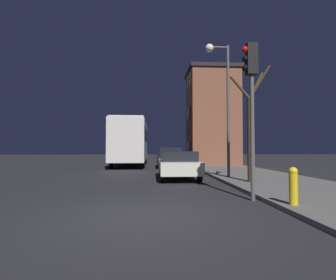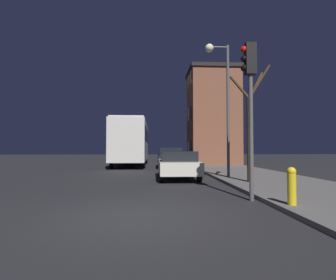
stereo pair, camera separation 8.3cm
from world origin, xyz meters
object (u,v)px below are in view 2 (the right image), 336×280
Objects in this scene: bus at (131,140)px; fire_hydrant at (292,185)px; car_mid_lane at (170,157)px; streetlamp at (221,87)px; traffic_light at (250,88)px; bare_tree at (250,126)px; car_near_lane at (178,164)px; car_far_lane at (168,155)px.

bus reaches higher than fire_hydrant.
streetlamp is at bearing -75.61° from car_mid_lane.
bus is at bearing 141.03° from car_mid_lane.
bus is (-4.67, 15.53, -0.96)m from traffic_light.
bare_tree is 1.17× the size of car_near_lane.
bare_tree is 18.23m from car_far_lane.
car_far_lane is 22.47m from fire_hydrant.
streetlamp is at bearing 90.48° from fire_hydrant.
bus is (-5.89, 12.24, -0.13)m from bare_tree.
streetlamp is 1.43× the size of traffic_light.
bare_tree reaches higher than bus.
bare_tree reaches higher than car_near_lane.
car_near_lane is 4.58× the size of fire_hydrant.
bus is 17.54m from fire_hydrant.
car_far_lane is at bearing 58.91° from bus.
car_near_lane is at bearing 141.31° from bare_tree.
fire_hydrant is at bearing -72.13° from car_near_lane.
car_mid_lane is 14.21m from fire_hydrant.
streetlamp reaches higher than car_far_lane.
car_mid_lane is at bearing 105.54° from bare_tree.
streetlamp reaches higher than bus.
bare_tree is 0.51× the size of bus.
car_far_lane is 4.86× the size of fire_hydrant.
streetlamp is 7.35m from fire_hydrant.
fire_hydrant is at bearing -85.43° from car_far_lane.
streetlamp is 1.55× the size of car_near_lane.
car_mid_lane is at bearing 89.36° from car_near_lane.
bare_tree is at bearing -74.46° from car_mid_lane.
streetlamp is 16.65m from car_far_lane.
streetlamp is 1.59× the size of car_mid_lane.
fire_hydrant is at bearing -62.31° from traffic_light.
car_far_lane reaches higher than car_near_lane.
car_near_lane is 7.43m from car_mid_lane.
bare_tree is 3.92m from car_near_lane.
car_far_lane is at bearing 97.66° from bare_tree.
bus is at bearing 107.52° from fire_hydrant.
traffic_light is at bearing -86.77° from car_far_lane.
car_far_lane is (-1.74, 16.14, -3.69)m from streetlamp.
bare_tree is at bearing 69.70° from traffic_light.
fire_hydrant is at bearing -89.52° from streetlamp.
car_near_lane is 6.96m from fire_hydrant.
traffic_light is (-0.54, -5.14, -1.23)m from streetlamp.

